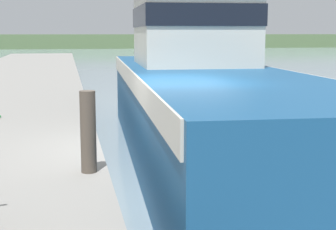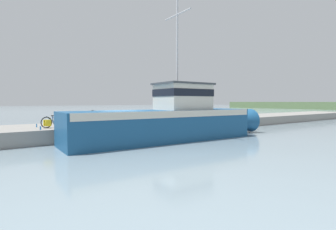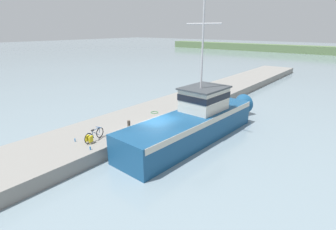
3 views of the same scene
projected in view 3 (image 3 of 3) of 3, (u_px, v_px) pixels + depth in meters
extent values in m
plane|color=gray|center=(156.00, 145.00, 18.68)|extent=(320.00, 320.00, 0.00)
cube|color=gray|center=(121.00, 128.00, 20.68)|extent=(5.34, 80.00, 0.89)
cube|color=navy|center=(191.00, 128.00, 19.25)|extent=(3.77, 12.75, 1.98)
cone|color=navy|center=(238.00, 106.00, 24.55)|extent=(1.99, 2.36, 1.88)
cube|color=beige|center=(191.00, 117.00, 19.00)|extent=(3.82, 12.50, 0.40)
cube|color=beige|center=(204.00, 99.00, 19.80)|extent=(2.68, 3.35, 1.67)
cube|color=black|center=(204.00, 96.00, 19.70)|extent=(2.73, 3.42, 0.47)
cube|color=#3D4247|center=(205.00, 88.00, 19.51)|extent=(2.89, 3.62, 0.12)
cylinder|color=#B2B2B7|center=(203.00, 46.00, 18.21)|extent=(0.14, 0.14, 5.94)
cylinder|color=#B2B2B7|center=(204.00, 24.00, 17.74)|extent=(2.84, 0.24, 0.10)
torus|color=black|center=(88.00, 138.00, 16.74)|extent=(0.21, 0.70, 0.71)
torus|color=black|center=(100.00, 132.00, 17.68)|extent=(0.21, 0.70, 0.71)
cylinder|color=navy|center=(91.00, 139.00, 16.92)|extent=(0.12, 0.37, 0.19)
cylinder|color=navy|center=(93.00, 135.00, 17.06)|extent=(0.07, 0.15, 0.54)
cylinder|color=navy|center=(91.00, 134.00, 16.88)|extent=(0.14, 0.49, 0.40)
cylinder|color=navy|center=(96.00, 133.00, 17.30)|extent=(0.19, 0.69, 0.54)
cylinder|color=navy|center=(96.00, 129.00, 17.27)|extent=(0.16, 0.56, 0.05)
cylinder|color=navy|center=(99.00, 130.00, 17.60)|extent=(0.06, 0.11, 0.36)
cylinder|color=navy|center=(99.00, 127.00, 17.50)|extent=(0.44, 0.13, 0.04)
cube|color=black|center=(93.00, 130.00, 16.99)|extent=(0.15, 0.26, 0.05)
cube|color=gold|center=(87.00, 138.00, 16.85)|extent=(0.19, 0.34, 0.39)
cube|color=gold|center=(91.00, 139.00, 16.73)|extent=(0.19, 0.34, 0.39)
cylinder|color=#51473D|center=(129.00, 128.00, 17.92)|extent=(0.21, 0.21, 1.10)
torus|color=#197A2D|center=(154.00, 112.00, 22.95)|extent=(0.65, 0.65, 0.04)
cylinder|color=blue|center=(90.00, 148.00, 15.95)|extent=(0.08, 0.08, 0.20)
cylinder|color=blue|center=(75.00, 140.00, 17.09)|extent=(0.06, 0.06, 0.22)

